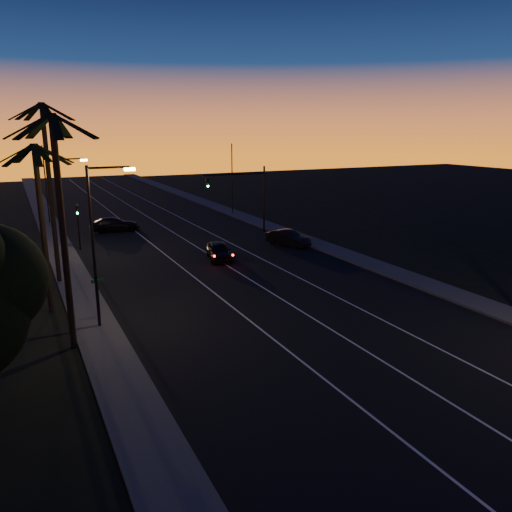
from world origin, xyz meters
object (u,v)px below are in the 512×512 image
lead_car (219,251)px  right_car (288,238)px  signal_mast (244,188)px  cross_car (115,224)px

lead_car → right_car: size_ratio=1.07×
signal_mast → right_car: bearing=-79.0°
signal_mast → lead_car: signal_mast is taller
lead_car → cross_car: 17.07m
signal_mast → cross_car: bearing=149.3°
signal_mast → lead_car: 11.76m
signal_mast → lead_car: bearing=-126.1°
lead_car → cross_car: bearing=109.2°
lead_car → cross_car: (-5.61, 16.12, 0.01)m
right_car → cross_car: 19.57m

